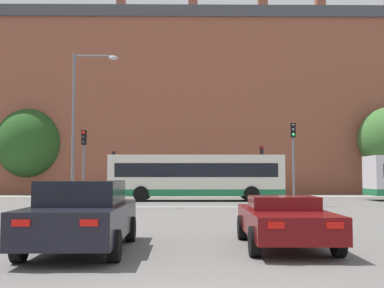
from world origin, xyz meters
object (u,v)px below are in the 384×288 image
(bus_crossing_lead, at_px, (196,176))
(street_lamp_junction, at_px, (81,113))
(car_saloon_left, at_px, (83,215))
(pedestrian_walking_east, at_px, (166,183))
(traffic_light_far_left, at_px, (113,166))
(traffic_light_near_left, at_px, (84,155))
(pedestrian_waiting, at_px, (128,185))
(traffic_light_far_right, at_px, (262,162))
(pedestrian_walking_west, at_px, (139,184))
(traffic_light_near_right, at_px, (293,151))
(car_roadster_right, at_px, (284,220))

(bus_crossing_lead, distance_m, street_lamp_junction, 9.61)
(car_saloon_left, xyz_separation_m, pedestrian_walking_east, (0.67, 27.81, 0.29))
(bus_crossing_lead, bearing_deg, traffic_light_far_left, -134.73)
(traffic_light_near_left, bearing_deg, pedestrian_waiting, 86.43)
(traffic_light_far_right, relative_size, pedestrian_walking_west, 2.38)
(pedestrian_walking_east, bearing_deg, pedestrian_walking_west, 29.98)
(pedestrian_waiting, bearing_deg, car_saloon_left, -28.22)
(traffic_light_near_right, xyz_separation_m, pedestrian_walking_east, (-7.58, 12.29, -1.97))
(traffic_light_far_right, distance_m, pedestrian_walking_east, 7.87)
(traffic_light_near_left, relative_size, pedestrian_walking_east, 2.26)
(pedestrian_walking_west, bearing_deg, street_lamp_junction, 176.43)
(traffic_light_far_right, xyz_separation_m, pedestrian_walking_west, (-9.86, 0.41, -1.73))
(car_roadster_right, bearing_deg, pedestrian_waiting, 105.37)
(traffic_light_near_right, relative_size, street_lamp_junction, 0.55)
(car_saloon_left, xyz_separation_m, pedestrian_waiting, (-2.42, 28.45, 0.10))
(traffic_light_near_left, bearing_deg, pedestrian_walking_east, 72.80)
(pedestrian_walking_east, xyz_separation_m, pedestrian_walking_west, (-2.17, 0.08, -0.09))
(traffic_light_far_left, xyz_separation_m, traffic_light_near_right, (11.79, -12.18, 0.60))
(bus_crossing_lead, relative_size, street_lamp_junction, 1.38)
(bus_crossing_lead, height_order, traffic_light_far_left, traffic_light_far_left)
(pedestrian_waiting, bearing_deg, traffic_light_near_right, 6.45)
(car_roadster_right, distance_m, street_lamp_junction, 17.06)
(traffic_light_far_left, distance_m, street_lamp_junction, 13.06)
(street_lamp_junction, bearing_deg, traffic_light_far_right, 46.97)
(pedestrian_walking_east, bearing_deg, car_saloon_left, 120.66)
(car_saloon_left, xyz_separation_m, traffic_light_near_right, (8.25, 15.52, 2.26))
(traffic_light_near_left, distance_m, street_lamp_junction, 2.27)
(traffic_light_far_right, xyz_separation_m, street_lamp_junction, (-11.75, -12.58, 2.30))
(traffic_light_near_left, distance_m, pedestrian_waiting, 13.45)
(bus_crossing_lead, distance_m, pedestrian_walking_west, 8.03)
(traffic_light_near_right, bearing_deg, pedestrian_walking_west, 128.24)
(traffic_light_far_right, relative_size, pedestrian_walking_east, 2.21)
(traffic_light_far_left, relative_size, pedestrian_walking_west, 2.11)
(car_roadster_right, distance_m, pedestrian_walking_west, 28.07)
(pedestrian_walking_east, bearing_deg, street_lamp_junction, 104.61)
(traffic_light_far_right, xyz_separation_m, traffic_light_far_left, (-11.90, 0.22, -0.28))
(traffic_light_near_left, height_order, pedestrian_walking_east, traffic_light_near_left)
(bus_crossing_lead, relative_size, traffic_light_far_left, 3.18)
(bus_crossing_lead, xyz_separation_m, pedestrian_walking_east, (-2.30, 6.57, -0.53))
(bus_crossing_lead, relative_size, pedestrian_waiting, 7.36)
(traffic_light_near_left, xyz_separation_m, pedestrian_walking_west, (1.75, 12.73, -1.79))
(pedestrian_walking_east, bearing_deg, traffic_light_far_left, 33.60)
(traffic_light_far_right, bearing_deg, car_roadster_right, -97.82)
(car_saloon_left, distance_m, traffic_light_far_right, 28.78)
(pedestrian_waiting, distance_m, pedestrian_walking_west, 1.08)
(car_roadster_right, distance_m, pedestrian_walking_east, 27.60)
(traffic_light_far_left, xyz_separation_m, pedestrian_walking_east, (4.21, 0.11, -1.36))
(traffic_light_near_right, bearing_deg, car_roadster_right, -103.46)
(pedestrian_waiting, bearing_deg, traffic_light_far_right, 51.76)
(traffic_light_near_left, relative_size, pedestrian_waiting, 2.66)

